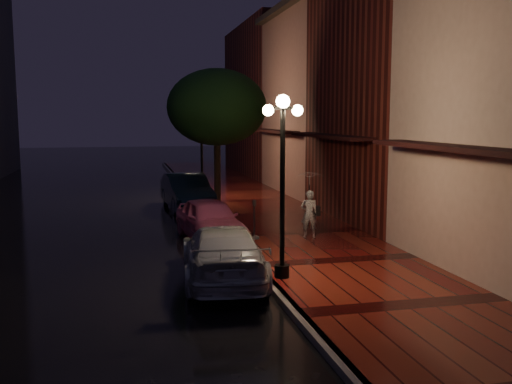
{
  "coord_description": "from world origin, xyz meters",
  "views": [
    {
      "loc": [
        -3.25,
        -17.73,
        3.95
      ],
      "look_at": [
        1.13,
        1.06,
        1.4
      ],
      "focal_mm": 40.0,
      "sensor_mm": 36.0,
      "label": 1
    }
  ],
  "objects": [
    {
      "name": "street_tree",
      "position": [
        0.61,
        5.99,
        4.24
      ],
      "size": [
        4.16,
        4.16,
        5.8
      ],
      "color": "black",
      "rests_on": "sidewalk"
    },
    {
      "name": "streetlamp_far",
      "position": [
        0.35,
        9.0,
        2.6
      ],
      "size": [
        0.96,
        0.36,
        4.31
      ],
      "color": "black",
      "rests_on": "sidewalk"
    },
    {
      "name": "storefront_mid",
      "position": [
        7.0,
        2.0,
        5.5
      ],
      "size": [
        5.0,
        8.0,
        11.0
      ],
      "primitive_type": "cube",
      "color": "#511914",
      "rests_on": "ground"
    },
    {
      "name": "streetlamp_near",
      "position": [
        0.35,
        -5.0,
        2.6
      ],
      "size": [
        0.96,
        0.36,
        4.31
      ],
      "color": "black",
      "rests_on": "sidewalk"
    },
    {
      "name": "storefront_far",
      "position": [
        7.0,
        10.0,
        4.5
      ],
      "size": [
        5.0,
        8.0,
        9.0
      ],
      "primitive_type": "cube",
      "color": "#8C5951",
      "rests_on": "ground"
    },
    {
      "name": "parking_meter",
      "position": [
        0.76,
        -0.27,
        0.86
      ],
      "size": [
        0.13,
        0.11,
        1.18
      ],
      "rotation": [
        0.0,
        0.0,
        0.28
      ],
      "color": "black",
      "rests_on": "sidewalk"
    },
    {
      "name": "ground",
      "position": [
        0.0,
        0.0,
        0.0
      ],
      "size": [
        120.0,
        120.0,
        0.0
      ],
      "primitive_type": "plane",
      "color": "black",
      "rests_on": "ground"
    },
    {
      "name": "navy_car",
      "position": [
        -0.65,
        6.47,
        0.77
      ],
      "size": [
        1.99,
        4.78,
        1.54
      ],
      "primitive_type": "imported",
      "rotation": [
        0.0,
        0.0,
        0.08
      ],
      "color": "black",
      "rests_on": "ground"
    },
    {
      "name": "storefront_extra",
      "position": [
        7.0,
        20.0,
        5.0
      ],
      "size": [
        5.0,
        12.0,
        10.0
      ],
      "primitive_type": "cube",
      "color": "#511914",
      "rests_on": "ground"
    },
    {
      "name": "silver_car",
      "position": [
        -0.98,
        -4.47,
        0.68
      ],
      "size": [
        2.35,
        4.86,
        1.36
      ],
      "primitive_type": "imported",
      "rotation": [
        0.0,
        0.0,
        3.05
      ],
      "color": "#9A9BA1",
      "rests_on": "ground"
    },
    {
      "name": "woman_with_umbrella",
      "position": [
        2.43,
        -0.81,
        1.54
      ],
      "size": [
        0.88,
        0.89,
        2.11
      ],
      "rotation": [
        0.0,
        0.0,
        2.93
      ],
      "color": "white",
      "rests_on": "sidewalk"
    },
    {
      "name": "curb",
      "position": [
        0.0,
        0.0,
        0.07
      ],
      "size": [
        0.25,
        60.0,
        0.15
      ],
      "primitive_type": "cube",
      "color": "#595451",
      "rests_on": "ground"
    },
    {
      "name": "pink_car",
      "position": [
        -0.6,
        0.16,
        0.68
      ],
      "size": [
        2.12,
        4.14,
        1.35
      ],
      "primitive_type": "imported",
      "rotation": [
        0.0,
        0.0,
        0.14
      ],
      "color": "#C04F74",
      "rests_on": "ground"
    },
    {
      "name": "sidewalk",
      "position": [
        2.25,
        0.0,
        0.07
      ],
      "size": [
        4.5,
        60.0,
        0.15
      ],
      "primitive_type": "cube",
      "color": "#450D0C",
      "rests_on": "ground"
    }
  ]
}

